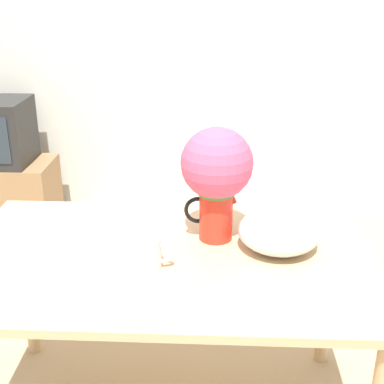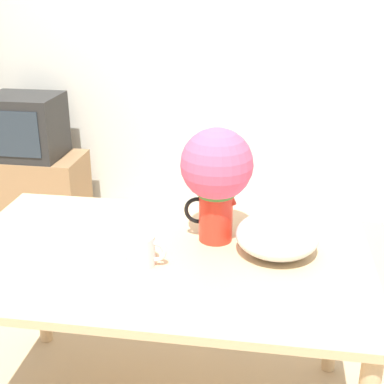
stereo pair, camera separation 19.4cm
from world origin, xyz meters
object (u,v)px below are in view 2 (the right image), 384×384
at_px(flower_vase, 217,174).
at_px(tv_set, 26,126).
at_px(coffee_mug, 141,250).
at_px(white_bowl, 277,235).

relative_size(flower_vase, tv_set, 0.90).
relative_size(coffee_mug, white_bowl, 0.48).
xyz_separation_m(white_bowl, tv_set, (-1.70, 1.61, -0.11)).
height_order(flower_vase, coffee_mug, flower_vase).
bearing_deg(flower_vase, tv_set, 133.88).
xyz_separation_m(coffee_mug, tv_set, (-1.25, 1.76, -0.09)).
bearing_deg(coffee_mug, white_bowl, 18.85).
xyz_separation_m(coffee_mug, white_bowl, (0.45, 0.15, 0.01)).
height_order(coffee_mug, white_bowl, white_bowl).
distance_m(coffee_mug, white_bowl, 0.48).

